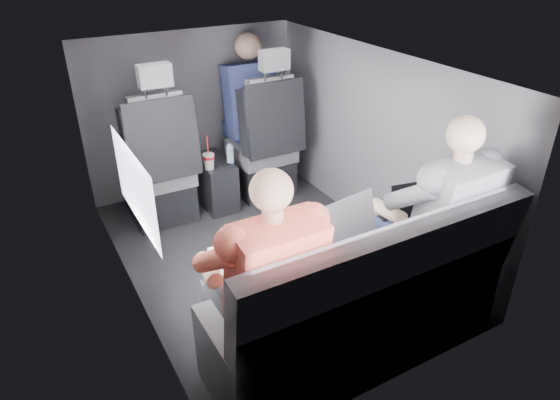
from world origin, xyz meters
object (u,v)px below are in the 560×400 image
laptop_white (251,253)px  passenger_rear_left (261,280)px  rear_bench (360,309)px  passenger_rear_right (434,219)px  front_seat_left (160,173)px  laptop_black (405,205)px  center_console (214,182)px  passenger_front_right (250,101)px  soda_cup (209,161)px  water_bottle (230,154)px  front_seat_right (264,151)px  laptop_silver (334,228)px

laptop_white → passenger_rear_left: size_ratio=0.30×
rear_bench → passenger_rear_right: bearing=9.8°
front_seat_left → laptop_white: (-0.02, -1.60, 0.23)m
laptop_black → front_seat_left: bearing=121.6°
rear_bench → passenger_rear_right: (0.55, 0.09, 0.34)m
center_console → passenger_front_right: passenger_front_right is taller
laptop_black → passenger_rear_left: (-1.05, -0.21, -0.00)m
soda_cup → water_bottle: 0.19m
laptop_white → passenger_front_right: bearing=63.7°
front_seat_right → water_bottle: (-0.35, -0.08, 0.07)m
front_seat_right → water_bottle: front_seat_right is taller
front_seat_left → laptop_black: 1.89m
center_console → water_bottle: bearing=-51.1°
water_bottle → laptop_silver: bearing=-92.9°
center_console → laptop_black: bearing=-72.0°
front_seat_right → passenger_rear_left: 2.06m
front_seat_left → laptop_white: 1.62m
laptop_white → laptop_silver: bearing=-1.5°
soda_cup → passenger_front_right: bearing=34.1°
center_console → passenger_front_right: (0.45, 0.22, 0.56)m
front_seat_right → laptop_white: bearing=-119.8°
passenger_rear_right → front_seat_right: bearing=93.1°
laptop_white → laptop_black: bearing=0.3°
laptop_white → center_console: bearing=74.1°
rear_bench → water_bottle: bearing=86.9°
laptop_white → laptop_black: size_ratio=1.06×
center_console → passenger_rear_right: size_ratio=0.38×
water_bottle → passenger_front_right: size_ratio=0.18×
front_seat_left → center_console: front_seat_left is taller
soda_cup → passenger_rear_left: 1.76m
soda_cup → laptop_black: bearing=-67.3°
passenger_rear_right → passenger_front_right: size_ratio=1.41×
water_bottle → passenger_rear_right: bearing=-75.4°
laptop_silver → laptop_white: bearing=178.5°
front_seat_right → passenger_rear_left: (-0.97, -1.81, 0.23)m
passenger_rear_left → passenger_rear_right: 1.06m
water_bottle → front_seat_left: bearing=171.4°
rear_bench → laptop_black: 0.69m
passenger_rear_right → passenger_rear_left: bearing=180.0°
soda_cup → laptop_silver: laptop_silver is taller
front_seat_right → soda_cup: size_ratio=4.63×
front_seat_right → laptop_black: (0.08, -1.59, 0.23)m
rear_bench → soda_cup: (-0.09, 1.79, 0.16)m
front_seat_right → laptop_black: size_ratio=3.59×
laptop_silver → center_console: bearing=90.7°
soda_cup → rear_bench: bearing=-87.1°
rear_bench → laptop_black: size_ratio=4.54×
front_seat_left → passenger_rear_left: bearing=-92.1°
soda_cup → laptop_white: laptop_white is taller
rear_bench → passenger_rear_right: 0.65m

